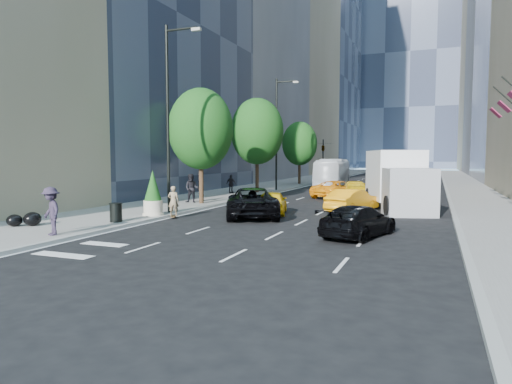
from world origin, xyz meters
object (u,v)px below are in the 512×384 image
at_px(skateboarder, 173,203).
at_px(trash_can, 116,213).
at_px(planter_shrub, 153,194).
at_px(city_bus, 333,173).
at_px(box_truck, 398,180).
at_px(black_sedan_lincoln, 252,202).
at_px(black_sedan_mercedes, 358,221).

relative_size(skateboarder, trash_can, 1.86).
xyz_separation_m(trash_can, planter_shrub, (0.23, 2.68, 0.69)).
bearing_deg(city_bus, planter_shrub, -101.09).
bearing_deg(skateboarder, trash_can, 46.59).
height_order(skateboarder, box_truck, box_truck).
xyz_separation_m(skateboarder, box_truck, (10.51, 8.32, 1.03)).
relative_size(city_bus, box_truck, 1.33).
xyz_separation_m(black_sedan_lincoln, city_bus, (-1.20, 25.90, 0.68)).
bearing_deg(box_truck, skateboarder, -158.64).
relative_size(trash_can, planter_shrub, 0.36).
bearing_deg(trash_can, skateboarder, 68.04).
relative_size(skateboarder, planter_shrub, 0.67).
height_order(skateboarder, black_sedan_lincoln, black_sedan_lincoln).
bearing_deg(box_truck, city_bus, 95.47).
distance_m(city_bus, box_truck, 21.19).
height_order(black_sedan_lincoln, trash_can, black_sedan_lincoln).
bearing_deg(black_sedan_mercedes, trash_can, 21.21).
bearing_deg(city_bus, trash_can, -100.91).
distance_m(city_bus, trash_can, 31.16).
xyz_separation_m(box_truck, trash_can, (-11.73, -11.36, -1.24)).
bearing_deg(planter_shrub, black_sedan_mercedes, -8.62).
bearing_deg(city_bus, black_sedan_mercedes, -80.33).
distance_m(skateboarder, black_sedan_mercedes, 10.00).
height_order(city_bus, trash_can, city_bus).
bearing_deg(trash_can, black_sedan_lincoln, 46.25).
relative_size(city_bus, planter_shrub, 4.49).
bearing_deg(box_truck, planter_shrub, -159.97).
height_order(black_sedan_mercedes, city_bus, city_bus).
relative_size(black_sedan_lincoln, box_truck, 0.72).
bearing_deg(black_sedan_lincoln, black_sedan_mercedes, 123.67).
relative_size(skateboarder, black_sedan_lincoln, 0.28).
bearing_deg(box_truck, black_sedan_lincoln, -154.55).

